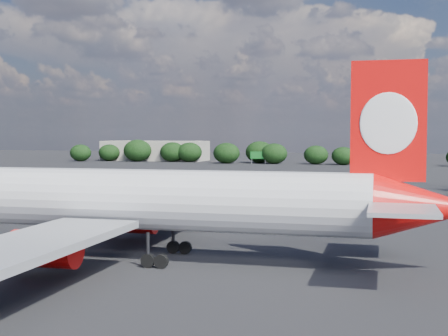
# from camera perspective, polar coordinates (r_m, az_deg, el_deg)

# --- Properties ---
(ground) EXTENTS (500.00, 500.00, 0.00)m
(ground) POSITION_cam_1_polar(r_m,az_deg,el_deg) (110.47, -1.11, -2.66)
(ground) COLOR black
(ground) RESTS_ON ground
(qantas_airliner) EXTENTS (52.50, 49.85, 17.17)m
(qantas_airliner) POSITION_cam_1_polar(r_m,az_deg,el_deg) (55.81, -6.09, -3.08)
(qantas_airliner) COLOR silver
(qantas_airliner) RESTS_ON ground
(terminal_building) EXTENTS (42.00, 16.00, 8.00)m
(terminal_building) POSITION_cam_1_polar(r_m,az_deg,el_deg) (256.34, -6.32, 1.58)
(terminal_building) COLOR gray
(terminal_building) RESTS_ON ground
(highway_sign) EXTENTS (6.00, 0.30, 4.50)m
(highway_sign) POSITION_cam_1_polar(r_m,az_deg,el_deg) (226.83, 3.17, 1.16)
(highway_sign) COLOR #146621
(highway_sign) RESTS_ON ground
(billboard_yellow) EXTENTS (5.00, 0.30, 5.50)m
(billboard_yellow) POSITION_cam_1_polar(r_m,az_deg,el_deg) (228.05, 10.88, 1.31)
(billboard_yellow) COLOR yellow
(billboard_yellow) RESTS_ON ground
(horizon_treeline) EXTENTS (207.73, 15.66, 8.67)m
(horizon_treeline) POSITION_cam_1_polar(r_m,az_deg,el_deg) (227.60, 7.94, 1.30)
(horizon_treeline) COLOR black
(horizon_treeline) RESTS_ON ground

